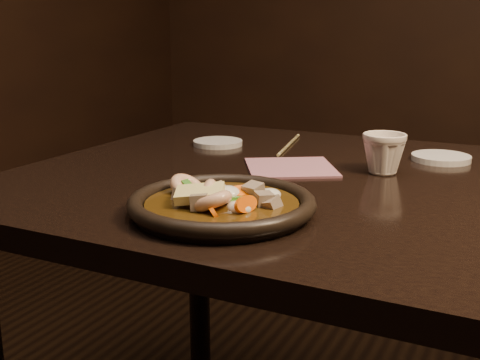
% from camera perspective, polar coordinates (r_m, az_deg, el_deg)
% --- Properties ---
extents(table, '(1.60, 0.90, 0.75)m').
position_cam_1_polar(table, '(1.08, 19.66, -5.18)').
color(table, black).
rests_on(table, floor).
extents(plate, '(0.28, 0.28, 0.03)m').
position_cam_1_polar(plate, '(0.89, -1.73, -2.37)').
color(plate, black).
rests_on(plate, table).
extents(stirfry, '(0.19, 0.15, 0.06)m').
position_cam_1_polar(stirfry, '(0.88, -2.01, -2.02)').
color(stirfry, '#39240A').
rests_on(stirfry, plate).
extents(saucer_left, '(0.11, 0.11, 0.01)m').
position_cam_1_polar(saucer_left, '(1.39, -2.11, 3.55)').
color(saucer_left, silver).
rests_on(saucer_left, table).
extents(saucer_right, '(0.12, 0.12, 0.01)m').
position_cam_1_polar(saucer_right, '(1.30, 18.53, 2.01)').
color(saucer_right, silver).
rests_on(saucer_right, table).
extents(tea_cup, '(0.10, 0.09, 0.08)m').
position_cam_1_polar(tea_cup, '(1.15, 13.48, 2.59)').
color(tea_cup, beige).
rests_on(tea_cup, table).
extents(chopsticks, '(0.05, 0.24, 0.01)m').
position_cam_1_polar(chopsticks, '(1.39, 4.67, 3.38)').
color(chopsticks, tan).
rests_on(chopsticks, table).
extents(napkin, '(0.23, 0.23, 0.00)m').
position_cam_1_polar(napkin, '(1.17, 4.81, 1.19)').
color(napkin, '#955B68').
rests_on(napkin, table).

